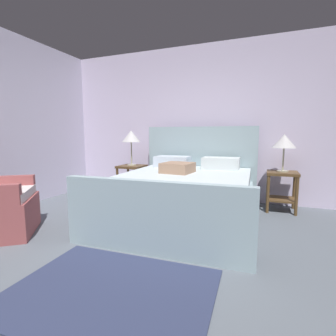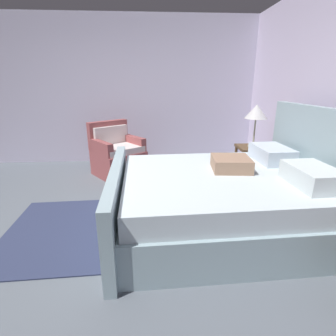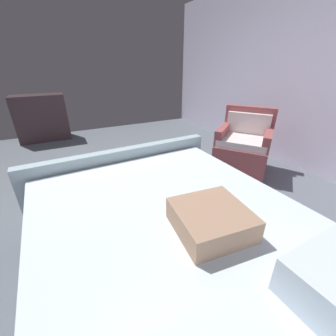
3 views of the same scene
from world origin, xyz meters
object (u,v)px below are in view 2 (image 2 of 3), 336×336
table_lamp_left (256,112)px  armchair (117,155)px  bed (225,197)px  nightstand_left (252,159)px

table_lamp_left → armchair: table_lamp_left is taller
bed → table_lamp_left: 1.66m
nightstand_left → table_lamp_left: 0.71m
armchair → table_lamp_left: bearing=74.8°
nightstand_left → table_lamp_left: bearing=116.6°
table_lamp_left → armchair: size_ratio=0.62×
bed → armchair: (-1.84, -1.38, -0.01)m
bed → table_lamp_left: size_ratio=3.71×
bed → nightstand_left: (-1.26, 0.77, 0.05)m
bed → nightstand_left: bed is taller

